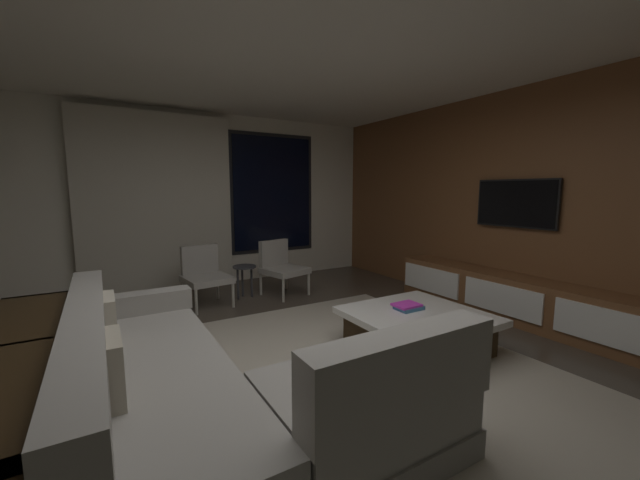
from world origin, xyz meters
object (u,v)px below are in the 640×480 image
at_px(sectional_couch, 204,391).
at_px(coffee_table, 417,331).
at_px(media_console, 516,300).
at_px(accent_chair_near_window, 281,265).
at_px(mounted_tv, 516,203).
at_px(book_stack_on_coffee_table, 408,307).
at_px(accent_chair_by_curtain, 204,272).
at_px(console_table_behind_couch, 14,405).
at_px(side_stool, 244,272).

height_order(sectional_couch, coffee_table, sectional_couch).
bearing_deg(media_console, coffee_table, 179.30).
height_order(accent_chair_near_window, media_console, accent_chair_near_window).
bearing_deg(mounted_tv, book_stack_on_coffee_table, -178.32).
distance_m(accent_chair_near_window, accent_chair_by_curtain, 1.08).
bearing_deg(mounted_tv, media_console, -132.41).
bearing_deg(coffee_table, accent_chair_near_window, 96.89).
height_order(accent_chair_by_curtain, media_console, accent_chair_by_curtain).
relative_size(coffee_table, accent_chair_by_curtain, 1.49).
xyz_separation_m(accent_chair_near_window, mounted_tv, (2.03, -2.23, 0.92)).
relative_size(coffee_table, book_stack_on_coffee_table, 4.31).
distance_m(accent_chair_near_window, media_console, 3.06).
bearing_deg(accent_chair_near_window, console_table_behind_couch, -136.46).
height_order(coffee_table, mounted_tv, mounted_tv).
xyz_separation_m(side_stool, console_table_behind_couch, (-2.12, -2.59, 0.04)).
bearing_deg(sectional_couch, accent_chair_by_curtain, 76.27).
relative_size(side_stool, console_table_behind_couch, 0.22).
xyz_separation_m(coffee_table, accent_chair_by_curtain, (-1.37, 2.45, 0.25)).
bearing_deg(media_console, mounted_tv, 47.59).
bearing_deg(sectional_couch, mounted_tv, 6.22).
bearing_deg(book_stack_on_coffee_table, accent_chair_by_curtain, 120.54).
xyz_separation_m(accent_chair_near_window, console_table_behind_couch, (-2.65, -2.52, -0.02)).
distance_m(media_console, console_table_behind_couch, 4.50).
relative_size(accent_chair_near_window, accent_chair_by_curtain, 1.00).
xyz_separation_m(coffee_table, mounted_tv, (1.74, 0.18, 1.16)).
bearing_deg(accent_chair_near_window, media_console, -52.79).
distance_m(coffee_table, side_stool, 2.63).
height_order(sectional_couch, console_table_behind_couch, sectional_couch).
height_order(book_stack_on_coffee_table, accent_chair_near_window, accent_chair_near_window).
distance_m(accent_chair_near_window, side_stool, 0.53).
height_order(book_stack_on_coffee_table, console_table_behind_couch, console_table_behind_couch).
bearing_deg(accent_chair_near_window, mounted_tv, -47.77).
xyz_separation_m(media_console, console_table_behind_couch, (-4.49, -0.08, 0.16)).
xyz_separation_m(coffee_table, console_table_behind_couch, (-2.94, -0.10, 0.23)).
bearing_deg(accent_chair_by_curtain, side_stool, 4.00).
xyz_separation_m(coffee_table, accent_chair_near_window, (-0.29, 2.41, 0.25)).
distance_m(coffee_table, book_stack_on_coffee_table, 0.24).
distance_m(mounted_tv, console_table_behind_couch, 4.78).
bearing_deg(mounted_tv, coffee_table, -174.11).
bearing_deg(side_stool, coffee_table, -71.88).
relative_size(coffee_table, console_table_behind_couch, 0.55).
distance_m(sectional_couch, side_stool, 2.98).
distance_m(coffee_table, accent_chair_near_window, 2.44).
bearing_deg(accent_chair_by_curtain, accent_chair_near_window, -1.98).
relative_size(sectional_couch, accent_chair_near_window, 3.21).
bearing_deg(side_stool, mounted_tv, -42.17).
bearing_deg(accent_chair_by_curtain, coffee_table, -60.79).
distance_m(book_stack_on_coffee_table, mounted_tv, 1.99).
distance_m(side_stool, console_table_behind_couch, 3.35).
distance_m(book_stack_on_coffee_table, accent_chair_near_window, 2.30).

